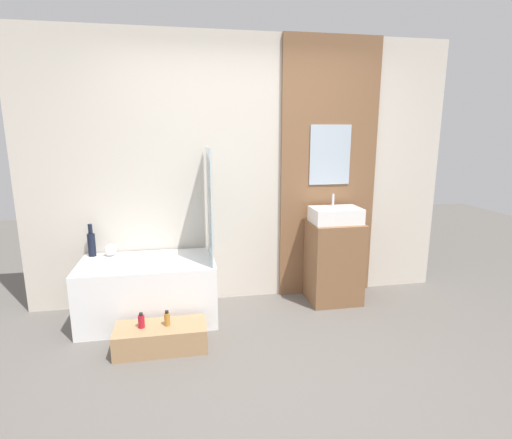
# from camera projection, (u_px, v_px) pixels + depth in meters

# --- Properties ---
(ground_plane) EXTENTS (12.00, 12.00, 0.00)m
(ground_plane) POSITION_uv_depth(u_px,v_px,m) (280.00, 387.00, 2.71)
(ground_plane) COLOR #605B56
(wall_tiled_back) EXTENTS (4.20, 0.06, 2.60)m
(wall_tiled_back) POSITION_uv_depth(u_px,v_px,m) (244.00, 172.00, 3.95)
(wall_tiled_back) COLOR beige
(wall_tiled_back) RESTS_ON ground_plane
(wall_wood_accent) EXTENTS (1.00, 0.04, 2.60)m
(wall_wood_accent) POSITION_uv_depth(u_px,v_px,m) (329.00, 171.00, 4.05)
(wall_wood_accent) COLOR brown
(wall_wood_accent) RESTS_ON ground_plane
(bathtub) EXTENTS (1.19, 0.66, 0.56)m
(bathtub) POSITION_uv_depth(u_px,v_px,m) (149.00, 290.00, 3.63)
(bathtub) COLOR white
(bathtub) RESTS_ON ground_plane
(glass_shower_screen) EXTENTS (0.01, 0.63, 1.01)m
(glass_shower_screen) POSITION_uv_depth(u_px,v_px,m) (209.00, 204.00, 3.57)
(glass_shower_screen) COLOR silver
(glass_shower_screen) RESTS_ON bathtub
(wooden_step_bench) EXTENTS (0.72, 0.32, 0.20)m
(wooden_step_bench) POSITION_uv_depth(u_px,v_px,m) (161.00, 337.00, 3.16)
(wooden_step_bench) COLOR #A87F56
(wooden_step_bench) RESTS_ON ground_plane
(vanity_cabinet) EXTENTS (0.50, 0.44, 0.82)m
(vanity_cabinet) POSITION_uv_depth(u_px,v_px,m) (334.00, 262.00, 4.02)
(vanity_cabinet) COLOR brown
(vanity_cabinet) RESTS_ON ground_plane
(sink) EXTENTS (0.48, 0.32, 0.27)m
(sink) POSITION_uv_depth(u_px,v_px,m) (336.00, 215.00, 3.91)
(sink) COLOR white
(sink) RESTS_ON vanity_cabinet
(vase_tall_dark) EXTENTS (0.07, 0.07, 0.31)m
(vase_tall_dark) POSITION_uv_depth(u_px,v_px,m) (92.00, 243.00, 3.69)
(vase_tall_dark) COLOR black
(vase_tall_dark) RESTS_ON bathtub
(vase_round_light) EXTENTS (0.11, 0.11, 0.11)m
(vase_round_light) POSITION_uv_depth(u_px,v_px,m) (110.00, 250.00, 3.71)
(vase_round_light) COLOR silver
(vase_round_light) RESTS_ON bathtub
(bottle_soap_primary) EXTENTS (0.05, 0.05, 0.12)m
(bottle_soap_primary) POSITION_uv_depth(u_px,v_px,m) (141.00, 321.00, 3.10)
(bottle_soap_primary) COLOR #B21928
(bottle_soap_primary) RESTS_ON wooden_step_bench
(bottle_soap_secondary) EXTENTS (0.05, 0.05, 0.12)m
(bottle_soap_secondary) POSITION_uv_depth(u_px,v_px,m) (167.00, 319.00, 3.14)
(bottle_soap_secondary) COLOR #B2752D
(bottle_soap_secondary) RESTS_ON wooden_step_bench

